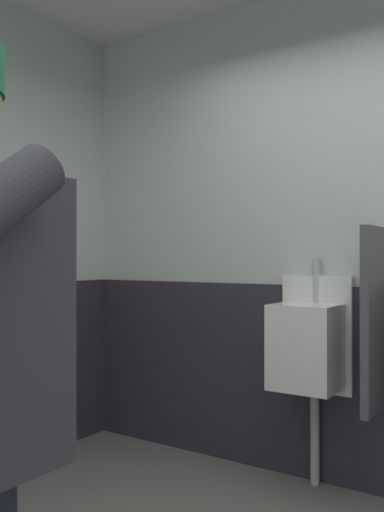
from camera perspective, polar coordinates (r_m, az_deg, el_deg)
urinal_left at (r=3.02m, az=12.18°, el=-9.17°), size 0.40×0.34×1.24m
privacy_divider_panel at (r=2.81m, az=18.81°, el=-6.26°), size 0.04×0.40×0.90m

